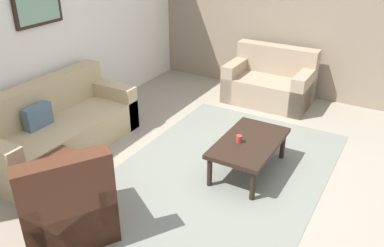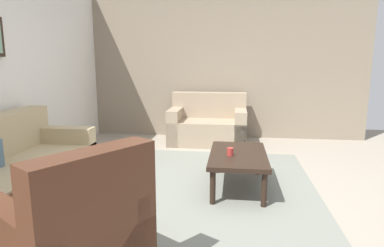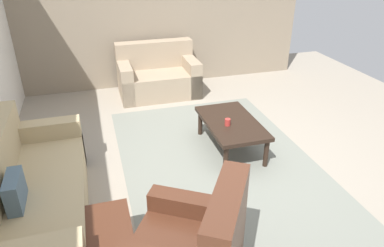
{
  "view_description": "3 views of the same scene",
  "coord_description": "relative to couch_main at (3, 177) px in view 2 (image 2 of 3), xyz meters",
  "views": [
    {
      "loc": [
        -3.51,
        -1.69,
        2.67
      ],
      "look_at": [
        -0.07,
        0.29,
        0.66
      ],
      "focal_mm": 37.36,
      "sensor_mm": 36.0,
      "label": 1
    },
    {
      "loc": [
        -3.4,
        -0.2,
        1.45
      ],
      "look_at": [
        0.18,
        0.26,
        0.77
      ],
      "focal_mm": 31.13,
      "sensor_mm": 36.0,
      "label": 2
    },
    {
      "loc": [
        -3.4,
        1.35,
        2.45
      ],
      "look_at": [
        0.02,
        0.35,
        0.6
      ],
      "focal_mm": 33.36,
      "sensor_mm": 36.0,
      "label": 3
    }
  ],
  "objects": [
    {
      "name": "ground_plane",
      "position": [
        0.46,
        -2.11,
        -0.3
      ],
      "size": [
        8.0,
        8.0,
        0.0
      ],
      "primitive_type": "plane",
      "color": "gray"
    },
    {
      "name": "couch_loveseat",
      "position": [
        2.93,
        -1.84,
        0.0
      ],
      "size": [
        0.84,
        1.34,
        0.88
      ],
      "color": "gray",
      "rests_on": "ground_plane"
    },
    {
      "name": "cup",
      "position": [
        0.68,
        -2.27,
        0.16
      ],
      "size": [
        0.07,
        0.07,
        0.09
      ],
      "primitive_type": "cylinder",
      "color": "#B2332D",
      "rests_on": "coffee_table"
    },
    {
      "name": "ottoman",
      "position": [
        -0.64,
        -0.62,
        -0.1
      ],
      "size": [
        0.56,
        0.56,
        0.4
      ],
      "primitive_type": "cube",
      "color": "#4C2819",
      "rests_on": "ground_plane"
    },
    {
      "name": "coffee_table",
      "position": [
        0.77,
        -2.36,
        0.06
      ],
      "size": [
        1.1,
        0.64,
        0.41
      ],
      "color": "black",
      "rests_on": "ground_plane"
    },
    {
      "name": "couch_main",
      "position": [
        0.0,
        0.0,
        0.0
      ],
      "size": [
        2.12,
        0.88,
        0.88
      ],
      "color": "tan",
      "rests_on": "ground_plane"
    },
    {
      "name": "stone_feature_panel",
      "position": [
        3.46,
        -2.11,
        1.1
      ],
      "size": [
        0.12,
        5.2,
        2.8
      ],
      "primitive_type": "cube",
      "color": "gray",
      "rests_on": "ground_plane"
    },
    {
      "name": "armchair_leather",
      "position": [
        -1.08,
        -1.32,
        0.01
      ],
      "size": [
        1.1,
        1.1,
        0.95
      ],
      "color": "#4C2819",
      "rests_on": "ground_plane"
    },
    {
      "name": "area_rug",
      "position": [
        0.46,
        -2.11,
        -0.29
      ],
      "size": [
        3.57,
        2.3,
        0.01
      ],
      "primitive_type": "cube",
      "color": "slate",
      "rests_on": "ground_plane"
    }
  ]
}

